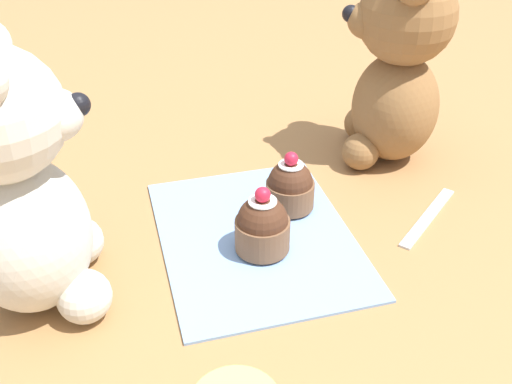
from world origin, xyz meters
TOP-DOWN VIEW (x-y plane):
  - ground_plane at (0.00, 0.00)m, footprint 4.00×4.00m
  - knitted_placemat at (0.00, 0.00)m, footprint 0.25×0.19m
  - teddy_bear_cream at (-0.03, 0.20)m, footprint 0.13×0.13m
  - teddy_bear_tan at (0.12, -0.20)m, footprint 0.15×0.14m
  - cupcake_near_cream_bear at (-0.02, 0.00)m, footprint 0.05×0.05m
  - cupcake_near_tan_bear at (0.04, -0.05)m, footprint 0.05×0.05m
  - teaspoon at (-0.02, -0.19)m, footprint 0.09×0.11m

SIDE VIEW (x-z plane):
  - ground_plane at x=0.00m, z-range 0.00..0.00m
  - teaspoon at x=-0.02m, z-range 0.00..0.01m
  - knitted_placemat at x=0.00m, z-range 0.00..0.01m
  - cupcake_near_tan_bear at x=0.04m, z-range 0.00..0.06m
  - cupcake_near_cream_bear at x=-0.02m, z-range 0.00..0.07m
  - teddy_bear_cream at x=-0.03m, z-range -0.01..0.23m
  - teddy_bear_tan at x=0.12m, z-range 0.00..0.24m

